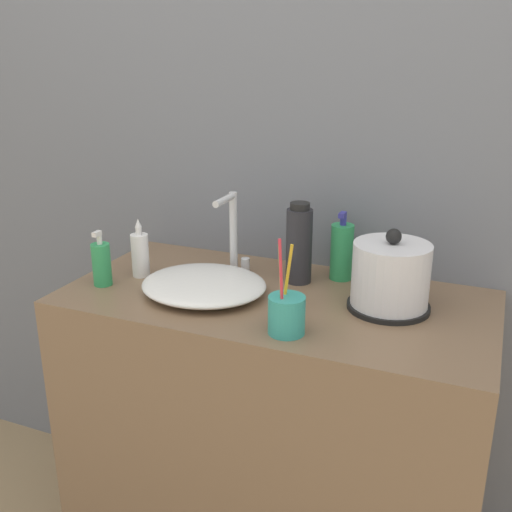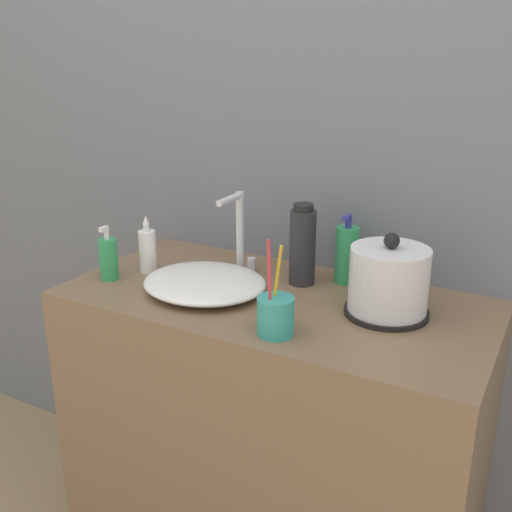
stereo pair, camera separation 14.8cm
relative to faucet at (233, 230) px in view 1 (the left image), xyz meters
The scene contains 10 objects.
wall_back 0.38m from the faucet, 44.19° to the left, with size 6.00×0.04×2.60m.
vanity_counter 0.60m from the faucet, 35.11° to the right, with size 1.07×0.52×0.88m.
sink_basin 0.20m from the faucet, 91.64° to the right, with size 0.32×0.29×0.05m.
faucet is the anchor object (origin of this frame).
electric_kettle 0.45m from the faucet, 10.48° to the right, with size 0.20×0.20×0.20m.
toothbrush_cup 0.41m from the faucet, 48.59° to the right, with size 0.08×0.08×0.21m.
lotion_bottle 0.36m from the faucet, 141.51° to the right, with size 0.05×0.05×0.15m.
shampoo_bottle 0.30m from the faucet, 12.67° to the left, with size 0.06×0.06×0.19m.
mouthwash_bottle 0.26m from the faucet, 150.34° to the right, with size 0.05×0.05×0.16m.
hand_cream_bottle 0.19m from the faucet, ahead, with size 0.07×0.07×0.22m.
Camera 1 is at (0.49, -1.03, 1.47)m, focal length 42.00 mm.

